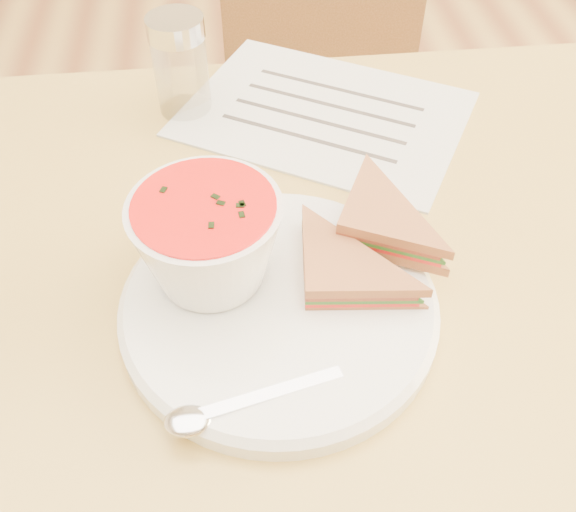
{
  "coord_description": "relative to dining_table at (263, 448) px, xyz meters",
  "views": [
    {
      "loc": [
        -0.01,
        -0.4,
        1.19
      ],
      "look_at": [
        0.03,
        -0.04,
        0.8
      ],
      "focal_mm": 40.0,
      "sensor_mm": 36.0,
      "label": 1
    }
  ],
  "objects": [
    {
      "name": "paper_menu",
      "position": [
        0.1,
        0.22,
        0.38
      ],
      "size": [
        0.39,
        0.36,
        0.0
      ],
      "primitive_type": null,
      "rotation": [
        0.0,
        0.0,
        -0.53
      ],
      "color": "white",
      "rests_on": "dining_table"
    },
    {
      "name": "spoon",
      "position": [
        -0.01,
        -0.15,
        0.4
      ],
      "size": [
        0.18,
        0.08,
        0.01
      ],
      "primitive_type": null,
      "rotation": [
        0.0,
        0.0,
        0.24
      ],
      "color": "silver",
      "rests_on": "plate"
    },
    {
      "name": "sandwich_half_b",
      "position": [
        0.07,
        -0.02,
        0.42
      ],
      "size": [
        0.13,
        0.13,
        0.03
      ],
      "primitive_type": null,
      "rotation": [
        0.0,
        0.0,
        -0.45
      ],
      "color": "#B57240",
      "rests_on": "plate"
    },
    {
      "name": "soup_bowl",
      "position": [
        -0.03,
        -0.03,
        0.43
      ],
      "size": [
        0.13,
        0.13,
        0.09
      ],
      "primitive_type": null,
      "rotation": [
        0.0,
        0.0,
        0.08
      ],
      "color": "white",
      "rests_on": "plate"
    },
    {
      "name": "chair_far",
      "position": [
        0.14,
        0.6,
        0.06
      ],
      "size": [
        0.47,
        0.47,
        0.88
      ],
      "primitive_type": null,
      "rotation": [
        0.0,
        0.0,
        2.9
      ],
      "color": "brown",
      "rests_on": "floor"
    },
    {
      "name": "dining_table",
      "position": [
        0.0,
        0.0,
        0.0
      ],
      "size": [
        1.0,
        0.7,
        0.75
      ],
      "primitive_type": null,
      "color": "olive",
      "rests_on": "floor"
    },
    {
      "name": "plate",
      "position": [
        0.02,
        -0.06,
        0.38
      ],
      "size": [
        0.28,
        0.28,
        0.02
      ],
      "primitive_type": null,
      "rotation": [
        0.0,
        0.0,
        -0.04
      ],
      "color": "white",
      "rests_on": "dining_table"
    },
    {
      "name": "sandwich_half_a",
      "position": [
        0.04,
        -0.08,
        0.41
      ],
      "size": [
        0.11,
        0.11,
        0.03
      ],
      "primitive_type": null,
      "rotation": [
        0.0,
        0.0,
        -0.1
      ],
      "color": "#B57240",
      "rests_on": "plate"
    },
    {
      "name": "condiment_shaker",
      "position": [
        -0.06,
        0.26,
        0.43
      ],
      "size": [
        0.08,
        0.08,
        0.11
      ],
      "primitive_type": null,
      "rotation": [
        0.0,
        0.0,
        0.25
      ],
      "color": "silver",
      "rests_on": "dining_table"
    }
  ]
}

